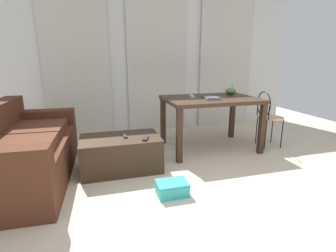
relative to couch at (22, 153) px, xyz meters
name	(u,v)px	position (x,y,z in m)	size (l,w,h in m)	color
ground_plane	(194,168)	(1.87, -0.18, -0.32)	(7.43, 7.43, 0.00)	beige
wall_back	(156,56)	(1.87, 1.77, 1.01)	(5.30, 0.10, 2.66)	silver
curtains	(157,65)	(1.87, 1.68, 0.84)	(3.77, 0.03, 2.33)	beige
couch	(22,153)	(0.00, 0.00, 0.00)	(0.90, 1.76, 0.82)	#4C2819
coffee_table	(121,153)	(1.03, 0.03, -0.13)	(0.91, 0.58, 0.40)	#382619
craft_table	(210,104)	(2.35, 0.43, 0.33)	(1.29, 0.90, 0.75)	#382619
wire_chair	(267,113)	(3.19, 0.28, 0.19)	(0.37, 0.38, 0.83)	tan
bottle_near	(233,88)	(2.92, 0.80, 0.51)	(0.07, 0.07, 0.21)	beige
bowl	(231,91)	(2.79, 0.66, 0.48)	(0.17, 0.17, 0.10)	#477033
book_stack	(211,98)	(2.31, 0.33, 0.44)	(0.23, 0.31, 0.03)	#4C4C51
tv_remote_on_table	(192,96)	(2.12, 0.57, 0.44)	(0.04, 0.18, 0.03)	#B7B7B2
tv_remote_primary	(125,136)	(1.09, 0.04, 0.08)	(0.04, 0.16, 0.02)	#232326
tv_remote_secondary	(146,138)	(1.30, -0.12, 0.08)	(0.05, 0.16, 0.02)	#232326
shoebox	(172,188)	(1.44, -0.71, -0.26)	(0.30, 0.22, 0.13)	#33B2AD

